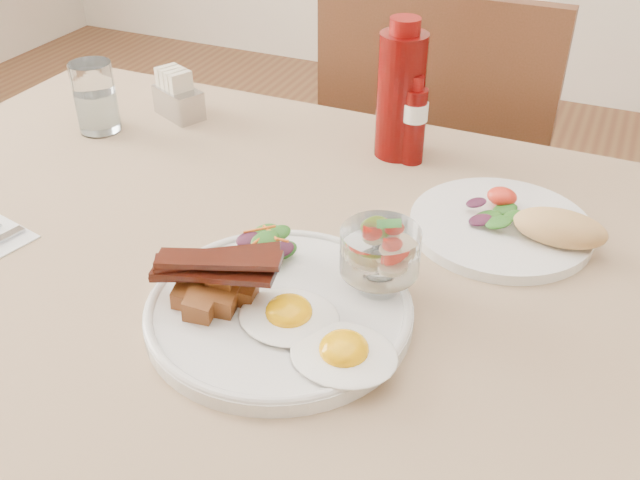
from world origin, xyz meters
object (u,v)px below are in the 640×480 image
at_px(table, 296,329).
at_px(main_plate, 279,311).
at_px(water_glass, 96,102).
at_px(fruit_cup, 380,251).
at_px(ketchup_bottle, 401,93).
at_px(sugar_caddy, 177,97).
at_px(chair_far, 438,182).
at_px(hot_sauce_bottle, 414,121).
at_px(second_plate, 515,225).

height_order(table, main_plate, main_plate).
bearing_deg(water_glass, fruit_cup, -22.08).
bearing_deg(table, ketchup_bottle, 87.77).
xyz_separation_m(table, fruit_cup, (0.10, -0.01, 0.15)).
height_order(fruit_cup, sugar_caddy, fruit_cup).
height_order(chair_far, ketchup_bottle, ketchup_bottle).
relative_size(fruit_cup, water_glass, 0.78).
bearing_deg(hot_sauce_bottle, main_plate, -92.77).
bearing_deg(sugar_caddy, chair_far, 69.56).
xyz_separation_m(fruit_cup, sugar_caddy, (-0.46, 0.32, -0.03)).
bearing_deg(fruit_cup, table, 174.60).
distance_m(fruit_cup, sugar_caddy, 0.56).
relative_size(fruit_cup, hot_sauce_bottle, 0.65).
relative_size(chair_far, fruit_cup, 10.91).
xyz_separation_m(main_plate, sugar_caddy, (-0.38, 0.39, 0.02)).
distance_m(ketchup_bottle, hot_sauce_bottle, 0.04).
xyz_separation_m(table, ketchup_bottle, (0.01, 0.32, 0.18)).
bearing_deg(water_glass, main_plate, -32.29).
height_order(chair_far, second_plate, chair_far).
bearing_deg(hot_sauce_bottle, chair_far, 96.43).
xyz_separation_m(table, hot_sauce_bottle, (0.04, 0.31, 0.15)).
relative_size(ketchup_bottle, hot_sauce_bottle, 1.55).
distance_m(chair_far, water_glass, 0.69).
distance_m(hot_sauce_bottle, water_glass, 0.49).
distance_m(table, sugar_caddy, 0.49).
xyz_separation_m(main_plate, second_plate, (0.19, 0.25, 0.01)).
bearing_deg(ketchup_bottle, second_plate, -36.69).
distance_m(second_plate, hot_sauce_bottle, 0.23).
distance_m(second_plate, water_glass, 0.66).
bearing_deg(second_plate, water_glass, 176.78).
relative_size(chair_far, hot_sauce_bottle, 7.14).
height_order(main_plate, ketchup_bottle, ketchup_bottle).
distance_m(second_plate, ketchup_bottle, 0.26).
bearing_deg(sugar_caddy, ketchup_bottle, 27.31).
distance_m(sugar_caddy, water_glass, 0.13).
distance_m(main_plate, ketchup_bottle, 0.41).
distance_m(fruit_cup, water_glass, 0.59).
bearing_deg(hot_sauce_bottle, sugar_caddy, -179.78).
height_order(table, water_glass, water_glass).
relative_size(table, fruit_cup, 15.60).
bearing_deg(sugar_caddy, table, -16.09).
relative_size(hot_sauce_bottle, sugar_caddy, 1.35).
height_order(table, ketchup_bottle, ketchup_bottle).
distance_m(main_plate, sugar_caddy, 0.54).
bearing_deg(fruit_cup, water_glass, 157.92).
xyz_separation_m(chair_far, water_glass, (-0.44, -0.45, 0.28)).
xyz_separation_m(main_plate, hot_sauce_bottle, (0.02, 0.39, 0.06)).
bearing_deg(hot_sauce_bottle, table, -97.35).
distance_m(hot_sauce_bottle, sugar_caddy, 0.40).
height_order(hot_sauce_bottle, water_glass, hot_sauce_bottle).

